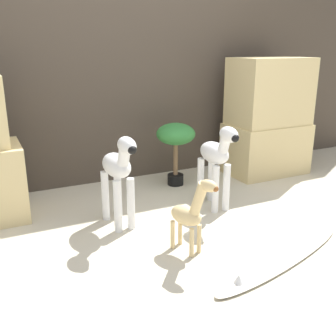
% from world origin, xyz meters
% --- Properties ---
extents(ground_plane, '(14.00, 14.00, 0.00)m').
position_xyz_m(ground_plane, '(0.00, 0.00, 0.00)').
color(ground_plane, beige).
extents(wall_back, '(6.40, 0.08, 2.20)m').
position_xyz_m(wall_back, '(0.00, 1.57, 1.10)').
color(wall_back, '#473D33').
rests_on(wall_back, ground_plane).
extents(rock_pillar_right, '(0.77, 0.49, 1.11)m').
position_xyz_m(rock_pillar_right, '(1.33, 1.10, 0.54)').
color(rock_pillar_right, '#DBC184').
rests_on(rock_pillar_right, ground_plane).
extents(zebra_right, '(0.17, 0.46, 0.67)m').
position_xyz_m(zebra_right, '(0.39, 0.55, 0.40)').
color(zebra_right, white).
rests_on(zebra_right, ground_plane).
extents(zebra_left, '(0.18, 0.46, 0.67)m').
position_xyz_m(zebra_left, '(-0.38, 0.56, 0.40)').
color(zebra_left, white).
rests_on(zebra_left, ground_plane).
extents(giraffe_figurine, '(0.20, 0.34, 0.50)m').
position_xyz_m(giraffe_figurine, '(-0.12, 0.02, 0.27)').
color(giraffe_figurine, '#E0C184').
rests_on(giraffe_figurine, ground_plane).
extents(potted_palm_front, '(0.34, 0.34, 0.57)m').
position_xyz_m(potted_palm_front, '(0.36, 1.16, 0.43)').
color(potted_palm_front, black).
rests_on(potted_palm_front, ground_plane).
extents(surfboard, '(1.20, 0.50, 0.07)m').
position_xyz_m(surfboard, '(0.33, -0.30, 0.01)').
color(surfboard, silver).
rests_on(surfboard, ground_plane).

